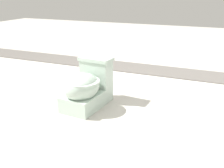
{
  "coord_description": "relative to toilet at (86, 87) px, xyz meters",
  "views": [
    {
      "loc": [
        2.57,
        1.25,
        1.22
      ],
      "look_at": [
        0.22,
        0.26,
        0.3
      ],
      "focal_mm": 42.0,
      "sensor_mm": 36.0,
      "label": 1
    }
  ],
  "objects": [
    {
      "name": "ground_plane",
      "position": [
        -0.23,
        0.04,
        -0.22
      ],
      "size": [
        14.0,
        14.0,
        0.0
      ],
      "primitive_type": "plane",
      "color": "#B7B2A8"
    },
    {
      "name": "gravel_strip",
      "position": [
        -1.61,
        0.54,
        -0.21
      ],
      "size": [
        0.56,
        8.0,
        0.01
      ],
      "primitive_type": "cube",
      "color": "#605B56",
      "rests_on": "ground"
    },
    {
      "name": "toilet",
      "position": [
        0.0,
        0.0,
        0.0
      ],
      "size": [
        0.66,
        0.43,
        0.52
      ],
      "rotation": [
        0.0,
        0.0,
        -0.08
      ],
      "color": "#B2C6B7",
      "rests_on": "ground"
    }
  ]
}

